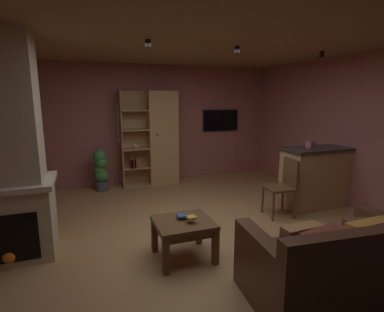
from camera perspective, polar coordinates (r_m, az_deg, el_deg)
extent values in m
cube|color=#A37A4C|center=(4.18, 1.98, -15.43)|extent=(5.64, 6.07, 0.02)
cube|color=#9E5B56|center=(6.70, -7.98, 6.06)|extent=(5.76, 0.06, 2.57)
cube|color=#9E5B56|center=(5.53, 30.64, 3.62)|extent=(0.06, 6.07, 2.57)
cube|color=#8E6B47|center=(3.81, 2.25, 22.07)|extent=(5.64, 6.07, 0.02)
cube|color=white|center=(6.60, -10.83, 6.17)|extent=(0.76, 0.01, 0.80)
cube|color=#BCAD8E|center=(4.17, -31.15, -10.63)|extent=(0.90, 0.70, 0.85)
cube|color=beige|center=(4.04, -31.78, -4.58)|extent=(0.98, 0.78, 0.06)
cube|color=black|center=(3.90, -31.91, -13.26)|extent=(0.63, 0.08, 0.55)
sphere|color=orange|center=(3.98, -31.62, -16.16)|extent=(0.14, 0.14, 0.14)
cube|color=tan|center=(6.51, -5.69, 3.46)|extent=(0.63, 0.38, 2.01)
cube|color=tan|center=(6.56, -11.20, 3.36)|extent=(0.58, 0.02, 2.01)
cube|color=tan|center=(6.35, -13.43, 3.02)|extent=(0.02, 0.38, 2.01)
sphere|color=black|center=(6.26, -6.62, 4.07)|extent=(0.04, 0.04, 0.04)
cube|color=tan|center=(6.59, -10.62, -5.42)|extent=(0.58, 0.38, 0.02)
cube|color=tan|center=(6.49, -10.75, -2.10)|extent=(0.58, 0.38, 0.02)
cube|color=tan|center=(6.41, -10.87, 1.39)|extent=(0.58, 0.38, 0.02)
cube|color=tan|center=(6.36, -11.00, 4.96)|extent=(0.58, 0.38, 0.02)
cube|color=tan|center=(6.33, -11.14, 8.57)|extent=(0.58, 0.38, 0.02)
cube|color=black|center=(6.40, -11.54, -1.35)|extent=(0.05, 0.23, 0.19)
cube|color=#B22D2D|center=(6.41, -10.69, -1.30)|extent=(0.03, 0.23, 0.19)
cube|color=#B22D2D|center=(6.39, -11.60, -1.23)|extent=(0.04, 0.23, 0.22)
sphere|color=beige|center=(6.41, -10.81, 1.84)|extent=(0.10, 0.10, 0.10)
cube|color=tan|center=(5.61, 23.21, -3.87)|extent=(1.30, 0.52, 0.99)
cube|color=#2D2826|center=(5.51, 23.62, 1.33)|extent=(1.36, 0.58, 0.04)
cube|color=#995972|center=(5.38, 21.78, 2.06)|extent=(0.13, 0.13, 0.11)
cube|color=#4C2D1E|center=(3.29, 25.06, -19.98)|extent=(1.67, 1.07, 0.42)
cube|color=#4C2D1E|center=(2.85, 30.91, -15.95)|extent=(1.59, 0.29, 0.42)
cube|color=#4C2D1E|center=(2.87, 13.35, -21.19)|extent=(0.24, 0.93, 0.67)
cube|color=brown|center=(2.94, 23.57, -16.42)|extent=(0.49, 0.24, 0.40)
cube|color=brown|center=(3.43, 30.37, -13.23)|extent=(0.45, 0.27, 0.36)
cube|color=olive|center=(3.02, 28.53, -15.83)|extent=(0.46, 0.17, 0.35)
cube|color=olive|center=(2.94, 20.22, -15.58)|extent=(0.39, 0.15, 0.35)
cube|color=#C67F33|center=(3.20, 30.90, -14.30)|extent=(0.47, 0.17, 0.43)
cube|color=brown|center=(3.52, -1.62, -12.69)|extent=(0.66, 0.60, 0.05)
cube|color=brown|center=(3.55, -1.62, -13.65)|extent=(0.59, 0.54, 0.08)
cube|color=brown|center=(3.33, -5.06, -18.63)|extent=(0.07, 0.07, 0.41)
cube|color=brown|center=(3.50, 4.51, -17.02)|extent=(0.07, 0.07, 0.41)
cube|color=brown|center=(3.78, -7.21, -14.92)|extent=(0.07, 0.07, 0.41)
cube|color=brown|center=(3.93, 1.26, -13.75)|extent=(0.07, 0.07, 0.41)
cube|color=black|center=(3.58, -1.41, -11.68)|extent=(0.12, 0.10, 0.02)
cube|color=#2D4C8C|center=(3.55, -1.94, -11.42)|extent=(0.11, 0.11, 0.03)
cube|color=gold|center=(3.44, -0.13, -11.68)|extent=(0.12, 0.12, 0.02)
cube|color=brown|center=(4.91, 16.34, -5.90)|extent=(0.47, 0.47, 0.04)
cube|color=brown|center=(4.94, 18.42, -3.03)|extent=(0.09, 0.40, 0.44)
cylinder|color=brown|center=(5.05, 13.40, -8.02)|extent=(0.04, 0.04, 0.46)
cylinder|color=brown|center=(4.75, 15.33, -9.35)|extent=(0.04, 0.04, 0.46)
cylinder|color=brown|center=(5.21, 16.99, -7.60)|extent=(0.04, 0.04, 0.46)
cylinder|color=brown|center=(4.92, 19.07, -8.84)|extent=(0.04, 0.04, 0.46)
cylinder|color=#4C4C51|center=(6.35, -16.89, -5.51)|extent=(0.24, 0.24, 0.20)
sphere|color=#3D7F3D|center=(6.32, -17.00, -3.64)|extent=(0.27, 0.27, 0.27)
sphere|color=#3D7F3D|center=(6.29, -17.33, -2.42)|extent=(0.25, 0.25, 0.25)
sphere|color=#3D7F3D|center=(6.23, -17.09, -1.21)|extent=(0.26, 0.26, 0.26)
sphere|color=#3D7F3D|center=(6.19, -17.36, 0.05)|extent=(0.26, 0.26, 0.26)
cube|color=black|center=(7.20, 5.49, 6.83)|extent=(0.90, 0.05, 0.50)
cube|color=black|center=(7.17, 5.58, 6.81)|extent=(0.86, 0.01, 0.46)
cylinder|color=black|center=(3.81, -29.27, 19.53)|extent=(0.07, 0.07, 0.09)
cylinder|color=black|center=(3.87, -8.45, 20.61)|extent=(0.07, 0.07, 0.09)
cylinder|color=black|center=(4.33, 8.66, 19.55)|extent=(0.07, 0.07, 0.09)
cylinder|color=black|center=(5.10, 23.66, 17.47)|extent=(0.07, 0.07, 0.09)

